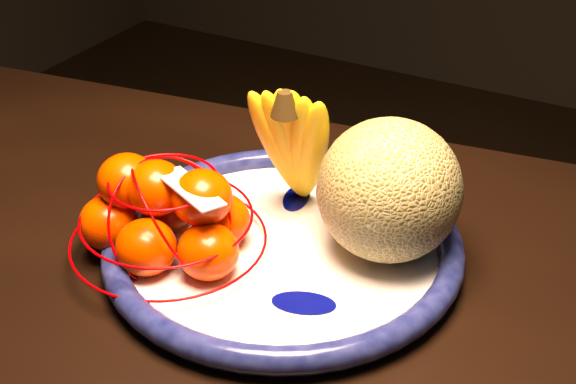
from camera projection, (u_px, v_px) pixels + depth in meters
The scene contains 5 objects.
fruit_bowl at pixel (283, 245), 0.78m from camera, with size 0.35×0.35×0.03m.
cantaloupe at pixel (389, 190), 0.74m from camera, with size 0.14×0.14×0.14m, color olive.
banana_bunch at pixel (295, 142), 0.79m from camera, with size 0.11×0.10×0.16m.
mandarin_bag at pixel (167, 215), 0.76m from camera, with size 0.20×0.20×0.12m.
price_tag at pixel (190, 189), 0.72m from camera, with size 0.07×0.03×0.00m, color white.
Camera 1 is at (0.15, -0.40, 1.22)m, focal length 50.00 mm.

